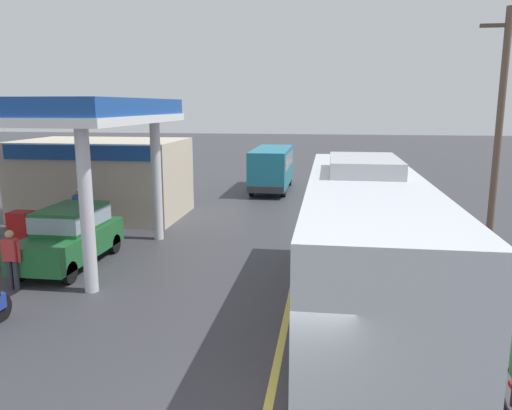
{
  "coord_description": "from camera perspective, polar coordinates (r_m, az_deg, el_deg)",
  "views": [
    {
      "loc": [
        0.87,
        -6.33,
        4.91
      ],
      "look_at": [
        -1.5,
        10.0,
        1.6
      ],
      "focal_mm": 35.13,
      "sensor_mm": 36.0,
      "label": 1
    }
  ],
  "objects": [
    {
      "name": "gas_station_roadside",
      "position": [
        21.4,
        -19.37,
        4.57
      ],
      "size": [
        9.1,
        11.95,
        5.1
      ],
      "color": "#194799",
      "rests_on": "ground"
    },
    {
      "name": "minibus_opposing_lane",
      "position": [
        29.08,
        1.81,
        4.54
      ],
      "size": [
        2.04,
        6.13,
        2.44
      ],
      "color": "teal",
      "rests_on": "ground"
    },
    {
      "name": "car_at_pump",
      "position": [
        16.5,
        -20.36,
        -3.04
      ],
      "size": [
        1.7,
        4.2,
        1.82
      ],
      "color": "#1E602D",
      "rests_on": "ground"
    },
    {
      "name": "coach_bus_main",
      "position": [
        11.56,
        12.17,
        -4.93
      ],
      "size": [
        2.6,
        11.04,
        3.69
      ],
      "color": "silver",
      "rests_on": "ground"
    },
    {
      "name": "pedestrian_near_pump",
      "position": [
        21.05,
        -19.51,
        -0.21
      ],
      "size": [
        0.55,
        0.22,
        1.66
      ],
      "color": "#33333F",
      "rests_on": "ground"
    },
    {
      "name": "utility_pole_roadside",
      "position": [
        19.2,
        25.96,
        8.16
      ],
      "size": [
        1.8,
        0.24,
        8.08
      ],
      "color": "brown",
      "rests_on": "ground"
    },
    {
      "name": "ground",
      "position": [
        26.8,
        6.26,
        0.71
      ],
      "size": [
        120.0,
        120.0,
        0.0
      ],
      "primitive_type": "plane",
      "color": "#38383D"
    },
    {
      "name": "pedestrian_by_shop",
      "position": [
        14.94,
        -26.09,
        -5.28
      ],
      "size": [
        0.55,
        0.22,
        1.66
      ],
      "color": "#33333F",
      "rests_on": "ground"
    },
    {
      "name": "lane_divider_stripe",
      "position": [
        21.9,
        5.77,
        -1.66
      ],
      "size": [
        0.16,
        50.0,
        0.01
      ],
      "primitive_type": "cube",
      "color": "#D8CC4C",
      "rests_on": "ground"
    }
  ]
}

